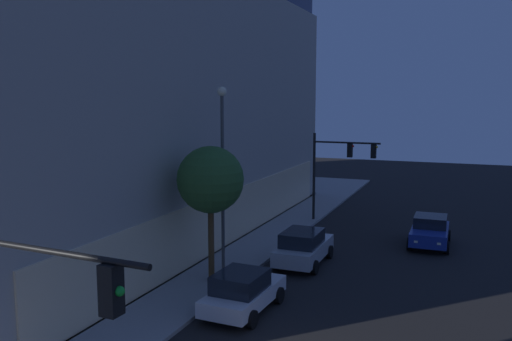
# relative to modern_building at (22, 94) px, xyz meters

# --- Properties ---
(modern_building) EXTENTS (34.93, 30.87, 17.29)m
(modern_building) POSITION_rel_modern_building_xyz_m (0.00, 0.00, 0.00)
(modern_building) COLOR #4C4C51
(modern_building) RESTS_ON ground
(traffic_light_far_corner) EXTENTS (0.36, 4.49, 5.87)m
(traffic_light_far_corner) POSITION_rel_modern_building_xyz_m (7.40, -19.63, -4.35)
(traffic_light_far_corner) COLOR black
(traffic_light_far_corner) RESTS_ON sidewalk_corner
(street_lamp_sidewalk) EXTENTS (0.44, 0.44, 8.67)m
(street_lamp_sidewalk) POSITION_rel_modern_building_xyz_m (-4.88, -17.01, -3.06)
(street_lamp_sidewalk) COLOR #494949
(street_lamp_sidewalk) RESTS_ON sidewalk_corner
(sidewalk_tree) EXTENTS (2.98, 2.98, 6.07)m
(sidewalk_tree) POSITION_rel_modern_building_xyz_m (-6.24, -17.07, -3.89)
(sidewalk_tree) COLOR #4F381E
(sidewalk_tree) RESTS_ON sidewalk_corner
(car_white) EXTENTS (4.30, 2.27, 1.65)m
(car_white) POSITION_rel_modern_building_xyz_m (-8.79, -19.72, -7.75)
(car_white) COLOR silver
(car_white) RESTS_ON ground
(car_silver) EXTENTS (4.57, 2.19, 1.76)m
(car_silver) POSITION_rel_modern_building_xyz_m (-2.06, -20.11, -7.69)
(car_silver) COLOR #B7BABF
(car_silver) RESTS_ON ground
(car_blue) EXTENTS (4.21, 2.24, 1.68)m
(car_blue) POSITION_rel_modern_building_xyz_m (3.94, -25.75, -7.73)
(car_blue) COLOR navy
(car_blue) RESTS_ON ground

